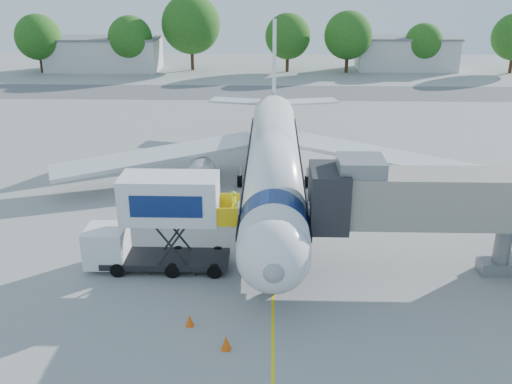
{
  "coord_description": "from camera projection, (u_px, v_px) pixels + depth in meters",
  "views": [
    {
      "loc": [
        -0.15,
        -35.2,
        15.73
      ],
      "look_at": [
        -1.07,
        -3.3,
        3.2
      ],
      "focal_mm": 40.0,
      "sensor_mm": 36.0,
      "label": 1
    }
  ],
  "objects": [
    {
      "name": "tree_d",
      "position": [
        288.0,
        36.0,
        91.34
      ],
      "size": [
        7.28,
        7.28,
        9.28
      ],
      "color": "#382314",
      "rests_on": "ground"
    },
    {
      "name": "safety_cone_a",
      "position": [
        226.0,
        343.0,
        25.14
      ],
      "size": [
        0.44,
        0.44,
        0.7
      ],
      "color": "#E5520C",
      "rests_on": "ground"
    },
    {
      "name": "ground",
      "position": [
        273.0,
        218.0,
        38.49
      ],
      "size": [
        160.0,
        160.0,
        0.0
      ],
      "primitive_type": "plane",
      "color": "#979794",
      "rests_on": "ground"
    },
    {
      "name": "safety_cone_b",
      "position": [
        190.0,
        320.0,
        26.83
      ],
      "size": [
        0.39,
        0.39,
        0.62
      ],
      "color": "#E5520C",
      "rests_on": "ground"
    },
    {
      "name": "tree_a",
      "position": [
        38.0,
        37.0,
        90.63
      ],
      "size": [
        7.22,
        7.22,
        9.2
      ],
      "color": "#382314",
      "rests_on": "ground"
    },
    {
      "name": "outbuilding_right",
      "position": [
        406.0,
        53.0,
        94.62
      ],
      "size": [
        16.4,
        7.4,
        5.3
      ],
      "color": "beige",
      "rests_on": "ground"
    },
    {
      "name": "outbuilding_left",
      "position": [
        104.0,
        54.0,
        94.1
      ],
      "size": [
        18.4,
        8.4,
        5.3
      ],
      "color": "beige",
      "rests_on": "ground"
    },
    {
      "name": "tree_c",
      "position": [
        191.0,
        24.0,
        92.16
      ],
      "size": [
        9.51,
        9.51,
        12.13
      ],
      "color": "#382314",
      "rests_on": "ground"
    },
    {
      "name": "tree_f",
      "position": [
        424.0,
        42.0,
        92.21
      ],
      "size": [
        6.03,
        6.03,
        7.69
      ],
      "color": "#382314",
      "rests_on": "ground"
    },
    {
      "name": "jet_bridge",
      "position": [
        425.0,
        199.0,
        30.18
      ],
      "size": [
        13.9,
        3.2,
        6.6
      ],
      "color": "gray",
      "rests_on": "ground"
    },
    {
      "name": "tree_e",
      "position": [
        348.0,
        35.0,
        90.35
      ],
      "size": [
        7.61,
        7.61,
        9.71
      ],
      "color": "#382314",
      "rests_on": "ground"
    },
    {
      "name": "taxiway_strip",
      "position": [
        273.0,
        93.0,
        77.57
      ],
      "size": [
        120.0,
        10.0,
        0.01
      ],
      "primitive_type": "cube",
      "color": "#59595B",
      "rests_on": "ground"
    },
    {
      "name": "tree_b",
      "position": [
        130.0,
        38.0,
        91.05
      ],
      "size": [
        7.01,
        7.01,
        8.94
      ],
      "color": "#382314",
      "rests_on": "ground"
    },
    {
      "name": "guidance_line",
      "position": [
        273.0,
        218.0,
        38.49
      ],
      "size": [
        0.15,
        70.0,
        0.01
      ],
      "primitive_type": "cube",
      "color": "yellow",
      "rests_on": "ground"
    },
    {
      "name": "aircraft",
      "position": [
        274.0,
        158.0,
        41.25
      ],
      "size": [
        34.17,
        37.73,
        11.35
      ],
      "color": "silver",
      "rests_on": "ground"
    },
    {
      "name": "catering_hiloader",
      "position": [
        159.0,
        223.0,
        31.14
      ],
      "size": [
        8.54,
        2.44,
        5.5
      ],
      "color": "black",
      "rests_on": "ground"
    }
  ]
}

